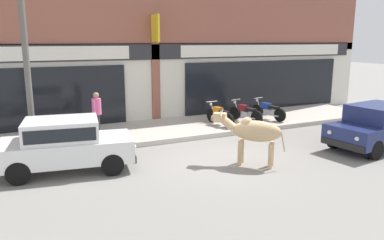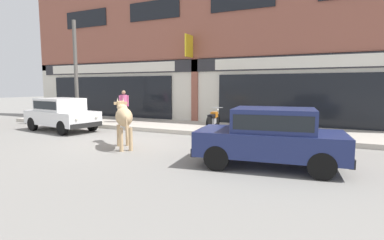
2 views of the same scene
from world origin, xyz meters
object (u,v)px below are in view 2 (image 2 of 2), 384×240
(motorcycle_1, at_px, (241,121))
(utility_pole, at_px, (76,72))
(motorcycle_0, at_px, (213,119))
(cow, at_px, (124,117))
(motorcycle_2, at_px, (270,122))
(car_1, at_px, (61,113))
(car_0, at_px, (271,134))
(pedestrian, at_px, (124,103))

(motorcycle_1, xyz_separation_m, utility_pole, (-8.26, -0.91, 2.13))
(motorcycle_0, height_order, motorcycle_1, same)
(motorcycle_1, bearing_deg, motorcycle_0, -179.51)
(cow, xyz_separation_m, motorcycle_2, (3.81, 4.34, -0.44))
(car_1, bearing_deg, motorcycle_2, 16.28)
(cow, bearing_deg, motorcycle_1, 58.68)
(car_0, xyz_separation_m, motorcycle_2, (-0.92, 4.65, -0.25))
(utility_pole, bearing_deg, motorcycle_2, 5.52)
(cow, xyz_separation_m, motorcycle_0, (1.40, 4.33, -0.44))
(cow, bearing_deg, motorcycle_2, 48.76)
(car_0, distance_m, motorcycle_0, 5.71)
(car_0, xyz_separation_m, motorcycle_0, (-3.33, 4.63, -0.25))
(motorcycle_2, xyz_separation_m, utility_pole, (-9.42, -0.91, 2.13))
(car_0, xyz_separation_m, utility_pole, (-10.34, 3.74, 1.88))
(motorcycle_0, height_order, motorcycle_2, same)
(car_1, relative_size, motorcycle_0, 2.08)
(motorcycle_0, relative_size, motorcycle_2, 1.01)
(car_1, distance_m, utility_pole, 2.59)
(motorcycle_0, bearing_deg, motorcycle_1, 0.49)
(motorcycle_0, xyz_separation_m, utility_pole, (-7.01, -0.90, 2.13))
(car_1, xyz_separation_m, utility_pole, (-0.72, 1.63, 1.88))
(car_1, relative_size, pedestrian, 2.36)
(car_1, relative_size, motorcycle_1, 2.11)
(motorcycle_2, relative_size, utility_pole, 0.36)
(pedestrian, xyz_separation_m, utility_pole, (-2.13, -1.00, 1.53))
(cow, bearing_deg, pedestrian, 128.16)
(car_1, bearing_deg, utility_pole, 113.85)
(motorcycle_2, bearing_deg, motorcycle_0, -179.62)
(motorcycle_2, bearing_deg, motorcycle_1, -179.75)
(motorcycle_1, height_order, motorcycle_2, same)
(cow, distance_m, pedestrian, 5.64)
(pedestrian, bearing_deg, car_1, -118.26)
(car_1, height_order, motorcycle_2, car_1)
(car_0, distance_m, utility_pole, 11.16)
(pedestrian, height_order, utility_pole, utility_pole)
(cow, xyz_separation_m, car_0, (4.73, -0.30, -0.19))
(car_0, distance_m, pedestrian, 9.48)
(motorcycle_2, xyz_separation_m, pedestrian, (-7.29, 0.09, 0.60))
(car_0, height_order, utility_pole, utility_pole)
(cow, bearing_deg, utility_pole, 148.57)
(motorcycle_1, relative_size, pedestrian, 1.12)
(car_0, bearing_deg, motorcycle_0, 125.73)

